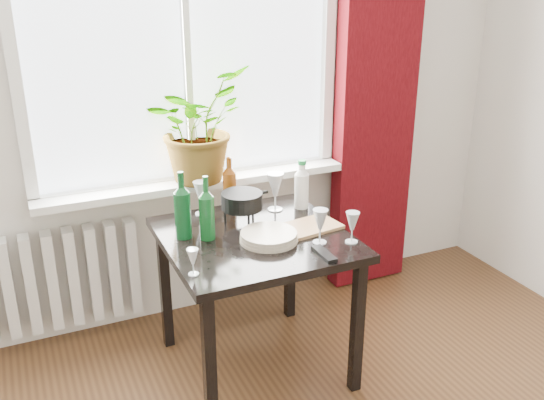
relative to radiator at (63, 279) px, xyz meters
name	(u,v)px	position (x,y,z in m)	size (l,w,h in m)	color
window	(185,35)	(0.75, 0.04, 1.22)	(1.72, 0.08, 1.62)	white
windowsill	(196,182)	(0.75, -0.03, 0.44)	(1.72, 0.20, 0.04)	white
curtain	(377,82)	(1.87, -0.06, 0.92)	(0.50, 0.12, 2.56)	#360408
radiator	(63,279)	(0.00, 0.00, 0.00)	(0.80, 0.10, 0.55)	silver
table	(255,253)	(0.85, -0.63, 0.27)	(0.85, 0.85, 0.74)	black
potted_plant	(197,125)	(0.77, -0.04, 0.77)	(0.54, 0.47, 0.60)	#2C651B
wine_bottle_left	(182,205)	(0.54, -0.51, 0.52)	(0.08, 0.08, 0.33)	#0C401B
wine_bottle_right	(207,208)	(0.63, -0.57, 0.51)	(0.07, 0.07, 0.31)	#0E4A1B
bottle_amber	(230,182)	(0.86, -0.26, 0.50)	(0.07, 0.07, 0.29)	#78380D
cleaning_bottle	(302,184)	(1.21, -0.41, 0.49)	(0.07, 0.07, 0.26)	white
wineglass_front_right	(320,226)	(1.09, -0.83, 0.44)	(0.07, 0.07, 0.17)	silver
wineglass_far_right	(352,227)	(1.23, -0.89, 0.44)	(0.07, 0.07, 0.15)	#B5BCC3
wineglass_back_center	(275,191)	(1.07, -0.38, 0.46)	(0.09, 0.09, 0.21)	silver
wineglass_back_left	(201,198)	(0.70, -0.28, 0.45)	(0.08, 0.08, 0.18)	white
wineglass_front_left	(193,262)	(0.47, -0.89, 0.42)	(0.05, 0.05, 0.12)	silver
plate_stack	(269,237)	(0.88, -0.72, 0.38)	(0.27, 0.27, 0.04)	beige
fondue_pot	(242,208)	(0.85, -0.47, 0.44)	(0.23, 0.20, 0.16)	black
tv_remote	(324,254)	(1.05, -0.96, 0.37)	(0.05, 0.16, 0.02)	black
cutting_board	(309,227)	(1.12, -0.67, 0.37)	(0.30, 0.19, 0.02)	#A4774A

